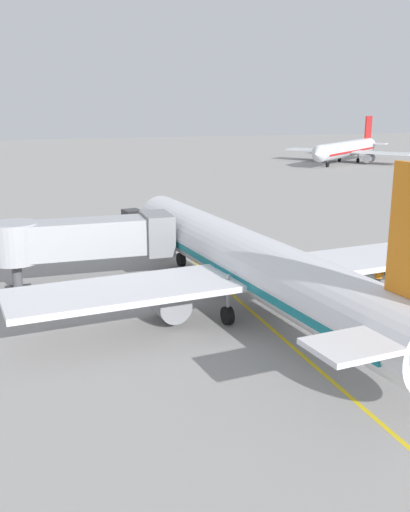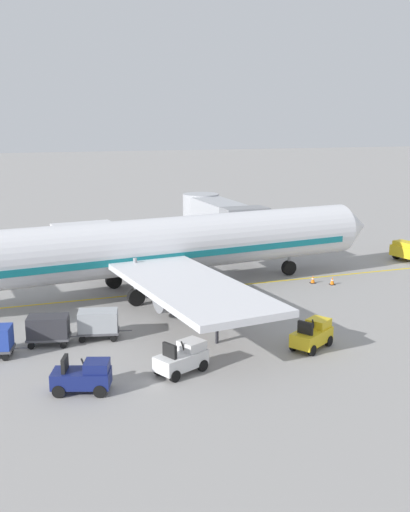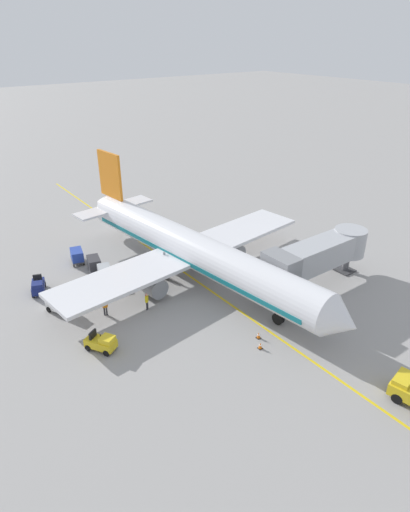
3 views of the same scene
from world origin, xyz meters
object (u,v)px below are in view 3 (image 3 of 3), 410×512
Objects in this scene: baggage_tug_trailing at (60,305)px; safety_cone_nose_left at (259,335)px; parked_airliner at (192,250)px; jet_bridge at (319,254)px; baggage_tug_spare at (38,286)px; baggage_tug_lead at (102,342)px; baggage_cart_front at (105,273)px; safety_cone_nose_right at (260,346)px; baggage_cart_third_in_train at (77,255)px; ground_crew_wing_walker at (105,306)px; baggage_cart_second_in_train at (94,263)px; ground_crew_loader at (147,301)px.

baggage_tug_trailing reaches higher than safety_cone_nose_left.
jet_bridge is (-9.21, 8.79, 0.27)m from parked_airliner.
jet_bridge is 28.00m from baggage_tug_spare.
baggage_tug_lead is 11.40m from baggage_cart_front.
parked_airliner is 13.87m from baggage_tug_trailing.
baggage_tug_trailing is 4.70× the size of safety_cone_nose_left.
baggage_cart_third_in_train is at bearing -75.31° from safety_cone_nose_right.
baggage_tug_trailing is at bearing -7.98° from parked_airliner.
safety_cone_nose_left is at bearing 82.68° from parked_airliner.
baggage_cart_third_in_train reaches higher than safety_cone_nose_right.
safety_cone_nose_right is (11.57, 4.22, -3.16)m from jet_bridge.
jet_bridge is 4.68× the size of baggage_tug_spare.
baggage_cart_third_in_train is at bearing -99.73° from ground_crew_wing_walker.
ground_crew_wing_walker is 2.86× the size of safety_cone_nose_right.
ground_crew_loader reaches higher than baggage_cart_second_in_train.
ground_crew_loader is (-0.83, 9.89, 0.00)m from baggage_cart_second_in_train.
baggage_cart_front reaches higher than safety_cone_nose_left.
parked_airliner is at bearing 172.02° from baggage_tug_trailing.
baggage_tug_lead and baggage_tug_spare have the same top height.
ground_crew_wing_walker is (10.42, 1.02, -2.23)m from parked_airliner.
parked_airliner is 13.47× the size of baggage_tug_trailing.
baggage_cart_front is at bearing -73.32° from safety_cone_nose_right.
baggage_cart_front is 18.59m from safety_cone_nose_right.
baggage_cart_third_in_train is (-4.33, -15.71, 0.24)m from baggage_tug_lead.
ground_crew_wing_walker is 1.00× the size of ground_crew_loader.
jet_bridge is at bearing 171.26° from baggage_tug_lead.
baggage_cart_front is at bearing -83.77° from ground_crew_loader.
baggage_cart_front is at bearing -31.89° from parked_airliner.
baggage_cart_third_in_train is 1.76× the size of ground_crew_loader.
baggage_tug_spare is at bearing -84.09° from baggage_tug_lead.
baggage_tug_spare is 6.37m from baggage_cart_second_in_train.
baggage_cart_second_in_train is 8.85m from ground_crew_wing_walker.
safety_cone_nose_right is at bearing 126.82° from baggage_tug_trailing.
ground_crew_loader reaches higher than baggage_tug_lead.
safety_cone_nose_right is (-8.06, 11.98, -0.66)m from ground_crew_wing_walker.
ground_crew_wing_walker is at bearing -22.46° from ground_crew_loader.
baggage_cart_third_in_train is at bearing -75.58° from baggage_cart_second_in_train.
baggage_tug_lead reaches higher than safety_cone_nose_left.
baggage_tug_trailing is 7.94m from ground_crew_loader.
parked_airliner reaches higher than safety_cone_nose_right.
baggage_cart_front is 2.62m from baggage_cart_second_in_train.
jet_bridge reaches higher than baggage_cart_third_in_train.
parked_airliner is 15.70m from baggage_tug_spare.
jet_bridge is at bearing 158.42° from ground_crew_wing_walker.
baggage_tug_spare is (0.53, -4.67, 0.00)m from baggage_tug_trailing.
baggage_cart_third_in_train is (17.69, -19.10, -2.50)m from jet_bridge.
parked_airliner is at bearing 148.11° from baggage_cart_front.
baggage_tug_trailing is 0.93× the size of baggage_cart_second_in_train.
baggage_tug_lead is 13.02m from safety_cone_nose_left.
jet_bridge is 4.33× the size of baggage_cart_third_in_train.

